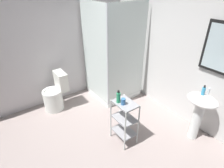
{
  "coord_description": "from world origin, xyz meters",
  "views": [
    {
      "loc": [
        1.65,
        -0.88,
        2.3
      ],
      "look_at": [
        -0.15,
        0.41,
        1.03
      ],
      "focal_mm": 29.25,
      "sensor_mm": 36.0,
      "label": 1
    }
  ],
  "objects_px": {
    "shower_stall": "(112,77)",
    "hand_soap_bottle": "(203,91)",
    "body_wash_bottle_green": "(118,97)",
    "toilet": "(55,95)",
    "rinse_cup": "(123,101)",
    "pedestal_sink": "(200,109)",
    "storage_cart": "(124,119)"
  },
  "relations": [
    {
      "from": "shower_stall",
      "to": "hand_soap_bottle",
      "type": "xyz_separation_m",
      "value": [
        1.78,
        0.38,
        0.41
      ]
    },
    {
      "from": "hand_soap_bottle",
      "to": "body_wash_bottle_green",
      "type": "relative_size",
      "value": 0.8
    },
    {
      "from": "toilet",
      "to": "hand_soap_bottle",
      "type": "xyz_separation_m",
      "value": [
        2.06,
        1.57,
        0.56
      ]
    },
    {
      "from": "body_wash_bottle_green",
      "to": "rinse_cup",
      "type": "xyz_separation_m",
      "value": [
        0.08,
        0.03,
        -0.04
      ]
    },
    {
      "from": "pedestal_sink",
      "to": "storage_cart",
      "type": "bearing_deg",
      "value": -122.64
    },
    {
      "from": "hand_soap_bottle",
      "to": "storage_cart",
      "type": "bearing_deg",
      "value": -120.33
    },
    {
      "from": "toilet",
      "to": "storage_cart",
      "type": "xyz_separation_m",
      "value": [
        1.48,
        0.57,
        0.12
      ]
    },
    {
      "from": "body_wash_bottle_green",
      "to": "rinse_cup",
      "type": "distance_m",
      "value": 0.09
    },
    {
      "from": "shower_stall",
      "to": "rinse_cup",
      "type": "xyz_separation_m",
      "value": [
        1.21,
        -0.67,
        0.32
      ]
    },
    {
      "from": "body_wash_bottle_green",
      "to": "rinse_cup",
      "type": "relative_size",
      "value": 2.04
    },
    {
      "from": "storage_cart",
      "to": "body_wash_bottle_green",
      "type": "distance_m",
      "value": 0.4
    },
    {
      "from": "storage_cart",
      "to": "body_wash_bottle_green",
      "type": "relative_size",
      "value": 3.74
    },
    {
      "from": "toilet",
      "to": "storage_cart",
      "type": "height_order",
      "value": "toilet"
    },
    {
      "from": "pedestal_sink",
      "to": "hand_soap_bottle",
      "type": "height_order",
      "value": "hand_soap_bottle"
    },
    {
      "from": "shower_stall",
      "to": "hand_soap_bottle",
      "type": "relative_size",
      "value": 12.61
    },
    {
      "from": "hand_soap_bottle",
      "to": "rinse_cup",
      "type": "relative_size",
      "value": 1.63
    },
    {
      "from": "shower_stall",
      "to": "rinse_cup",
      "type": "bearing_deg",
      "value": -29.16
    },
    {
      "from": "rinse_cup",
      "to": "pedestal_sink",
      "type": "bearing_deg",
      "value": 59.01
    },
    {
      "from": "hand_soap_bottle",
      "to": "rinse_cup",
      "type": "distance_m",
      "value": 1.2
    },
    {
      "from": "pedestal_sink",
      "to": "toilet",
      "type": "relative_size",
      "value": 1.07
    },
    {
      "from": "storage_cart",
      "to": "hand_soap_bottle",
      "type": "height_order",
      "value": "hand_soap_bottle"
    },
    {
      "from": "shower_stall",
      "to": "storage_cart",
      "type": "xyz_separation_m",
      "value": [
        1.2,
        -0.63,
        -0.03
      ]
    },
    {
      "from": "body_wash_bottle_green",
      "to": "rinse_cup",
      "type": "bearing_deg",
      "value": 17.77
    },
    {
      "from": "toilet",
      "to": "body_wash_bottle_green",
      "type": "relative_size",
      "value": 3.84
    },
    {
      "from": "body_wash_bottle_green",
      "to": "storage_cart",
      "type": "bearing_deg",
      "value": 45.72
    },
    {
      "from": "storage_cart",
      "to": "hand_soap_bottle",
      "type": "distance_m",
      "value": 1.25
    },
    {
      "from": "body_wash_bottle_green",
      "to": "rinse_cup",
      "type": "height_order",
      "value": "body_wash_bottle_green"
    },
    {
      "from": "hand_soap_bottle",
      "to": "toilet",
      "type": "bearing_deg",
      "value": -142.69
    },
    {
      "from": "toilet",
      "to": "hand_soap_bottle",
      "type": "distance_m",
      "value": 2.66
    },
    {
      "from": "toilet",
      "to": "body_wash_bottle_green",
      "type": "height_order",
      "value": "body_wash_bottle_green"
    },
    {
      "from": "body_wash_bottle_green",
      "to": "shower_stall",
      "type": "bearing_deg",
      "value": 148.16
    },
    {
      "from": "storage_cart",
      "to": "rinse_cup",
      "type": "bearing_deg",
      "value": -75.27
    }
  ]
}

